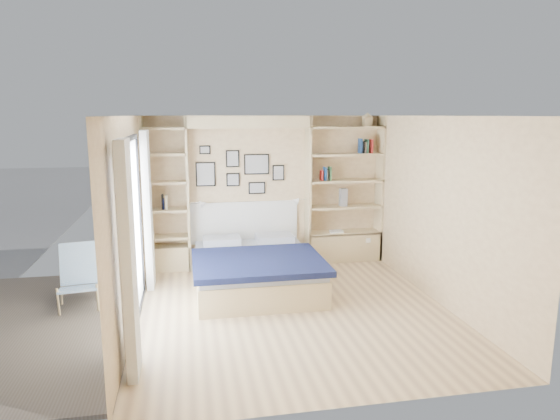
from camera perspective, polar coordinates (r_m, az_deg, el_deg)
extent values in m
plane|color=#D9B986|center=(6.66, 1.50, -11.34)|extent=(4.50, 4.50, 0.00)
plane|color=beige|center=(8.47, -1.68, 2.26)|extent=(4.00, 0.00, 4.00)
plane|color=beige|center=(4.19, 8.16, -6.82)|extent=(4.00, 0.00, 4.00)
plane|color=beige|center=(6.19, -16.84, -1.41)|extent=(0.00, 4.50, 4.50)
plane|color=beige|center=(6.99, 17.79, -0.10)|extent=(0.00, 4.50, 4.50)
plane|color=white|center=(6.17, 1.62, 10.71)|extent=(4.50, 4.50, 0.00)
cube|color=tan|center=(8.20, -10.50, 1.79)|extent=(0.04, 0.35, 2.50)
cube|color=tan|center=(8.44, 3.21, 2.21)|extent=(0.04, 0.35, 2.50)
cube|color=tan|center=(8.16, -3.64, 10.02)|extent=(2.00, 0.35, 0.20)
cube|color=tan|center=(8.84, 11.30, 2.41)|extent=(0.04, 0.35, 2.50)
cube|color=tan|center=(8.22, -15.24, 1.62)|extent=(0.04, 0.35, 2.50)
cube|color=tan|center=(8.82, 7.25, -4.12)|extent=(1.30, 0.35, 0.50)
cube|color=tan|center=(8.43, -12.64, -5.36)|extent=(0.70, 0.35, 0.40)
cube|color=black|center=(6.07, -17.06, 7.69)|extent=(0.04, 2.08, 0.06)
cube|color=black|center=(6.55, -15.98, -11.89)|extent=(0.04, 2.08, 0.06)
cube|color=black|center=(5.24, -17.56, -5.33)|extent=(0.04, 0.06, 2.20)
cube|color=black|center=(7.21, -15.72, -0.87)|extent=(0.04, 0.06, 2.20)
cube|color=silver|center=(6.22, -16.59, -2.57)|extent=(0.01, 2.00, 2.20)
cube|color=white|center=(4.95, -16.92, -5.64)|extent=(0.10, 0.45, 2.30)
cube|color=white|center=(7.47, -14.88, -0.05)|extent=(0.10, 0.45, 2.30)
cube|color=tan|center=(8.76, 7.29, -2.54)|extent=(1.30, 0.35, 0.04)
cube|color=tan|center=(8.67, 7.36, 0.36)|extent=(1.30, 0.35, 0.04)
cube|color=tan|center=(8.60, 7.44, 3.31)|extent=(1.30, 0.35, 0.04)
cube|color=tan|center=(8.55, 7.51, 6.30)|extent=(1.30, 0.35, 0.04)
cube|color=tan|center=(8.53, 7.58, 9.31)|extent=(1.30, 0.35, 0.04)
cube|color=tan|center=(8.34, -12.74, -3.05)|extent=(0.70, 0.35, 0.04)
cube|color=tan|center=(8.25, -12.87, -0.01)|extent=(0.70, 0.35, 0.04)
cube|color=tan|center=(8.18, -13.00, 3.09)|extent=(0.70, 0.35, 0.04)
cube|color=tan|center=(8.13, -13.14, 6.23)|extent=(0.70, 0.35, 0.04)
cube|color=tan|center=(8.11, -13.26, 9.05)|extent=(0.70, 0.35, 0.04)
cube|color=tan|center=(7.43, -2.88, -7.43)|extent=(1.71, 2.14, 0.38)
cube|color=#A2A6B1|center=(7.36, -2.90, -5.67)|extent=(1.67, 2.10, 0.10)
cube|color=#111637|center=(6.99, -2.49, -5.96)|extent=(1.81, 1.50, 0.08)
cube|color=#A2A6B1|center=(8.03, -6.70, -3.51)|extent=(0.59, 0.43, 0.12)
cube|color=#A2A6B1|center=(8.13, -0.65, -3.25)|extent=(0.59, 0.43, 0.12)
cube|color=white|center=(8.49, -4.08, -1.38)|extent=(1.81, 0.04, 0.70)
cube|color=black|center=(8.31, -8.50, 4.06)|extent=(0.32, 0.02, 0.40)
cube|color=gray|center=(8.30, -8.50, 4.05)|extent=(0.28, 0.01, 0.36)
cube|color=black|center=(8.32, -5.44, 5.87)|extent=(0.22, 0.02, 0.28)
cube|color=gray|center=(8.30, -5.43, 5.86)|extent=(0.18, 0.01, 0.24)
cube|color=black|center=(8.35, -5.39, 3.48)|extent=(0.22, 0.02, 0.22)
cube|color=gray|center=(8.34, -5.39, 3.47)|extent=(0.18, 0.01, 0.18)
cube|color=black|center=(8.37, -2.69, 5.25)|extent=(0.42, 0.02, 0.34)
cube|color=gray|center=(8.36, -2.68, 5.24)|extent=(0.38, 0.01, 0.30)
cube|color=black|center=(8.42, -2.66, 2.54)|extent=(0.28, 0.02, 0.20)
cube|color=gray|center=(8.41, -2.65, 2.53)|extent=(0.24, 0.01, 0.16)
cube|color=black|center=(8.45, -0.18, 4.29)|extent=(0.20, 0.02, 0.26)
cube|color=gray|center=(8.44, -0.17, 4.28)|extent=(0.16, 0.01, 0.22)
cube|color=black|center=(8.27, -8.58, 6.81)|extent=(0.18, 0.02, 0.14)
cube|color=gray|center=(8.26, -8.58, 6.81)|extent=(0.14, 0.01, 0.10)
cylinder|color=silver|center=(8.15, -9.48, 0.84)|extent=(0.20, 0.02, 0.02)
cone|color=white|center=(8.15, -8.77, 0.72)|extent=(0.13, 0.12, 0.15)
cylinder|color=silver|center=(8.36, 2.39, 1.23)|extent=(0.20, 0.02, 0.02)
cone|color=white|center=(8.34, 1.72, 1.07)|extent=(0.13, 0.12, 0.15)
cube|color=#AB1F1C|center=(8.46, 4.75, 3.97)|extent=(0.02, 0.15, 0.17)
cube|color=navy|center=(8.47, 5.13, 4.15)|extent=(0.03, 0.15, 0.22)
cube|color=black|center=(8.49, 5.47, 4.00)|extent=(0.03, 0.15, 0.18)
cube|color=#BFB28C|center=(8.49, 5.43, 4.00)|extent=(0.04, 0.15, 0.18)
cube|color=#2A5831|center=(8.50, 5.69, 4.18)|extent=(0.03, 0.15, 0.23)
cube|color=navy|center=(8.62, 9.15, 7.24)|extent=(0.03, 0.15, 0.25)
cube|color=black|center=(8.64, 9.48, 7.10)|extent=(0.03, 0.15, 0.20)
cube|color=tan|center=(8.64, 9.55, 7.05)|extent=(0.04, 0.15, 0.19)
cube|color=#26593F|center=(8.66, 9.85, 7.20)|extent=(0.03, 0.15, 0.23)
cube|color=#A51E1E|center=(8.69, 10.32, 7.19)|extent=(0.03, 0.15, 0.23)
cube|color=navy|center=(8.22, -13.18, 0.68)|extent=(0.02, 0.15, 0.17)
cube|color=black|center=(8.22, -13.27, 0.92)|extent=(0.03, 0.15, 0.24)
cube|color=#BFB28C|center=(8.22, -12.85, 0.89)|extent=(0.03, 0.15, 0.23)
cube|color=tan|center=(8.64, 9.94, 9.89)|extent=(0.13, 0.13, 0.15)
cone|color=tan|center=(8.64, 9.96, 10.66)|extent=(0.20, 0.20, 0.08)
cube|color=slate|center=(8.63, 7.24, 1.46)|extent=(0.12, 0.12, 0.30)
cube|color=white|center=(8.66, 6.46, -2.44)|extent=(0.22, 0.16, 0.03)
cylinder|color=tan|center=(6.89, -24.01, -9.67)|extent=(0.05, 0.14, 0.41)
cylinder|color=tan|center=(6.87, -20.12, -9.46)|extent=(0.05, 0.14, 0.41)
cylinder|color=tan|center=(7.40, -23.75, -7.39)|extent=(0.08, 0.34, 0.68)
cylinder|color=tan|center=(7.38, -20.15, -7.19)|extent=(0.08, 0.34, 0.68)
cube|color=#2B67A8|center=(7.05, -22.05, -8.35)|extent=(0.55, 0.64, 0.15)
cube|color=#2B67A8|center=(7.36, -22.06, -5.66)|extent=(0.50, 0.29, 0.55)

